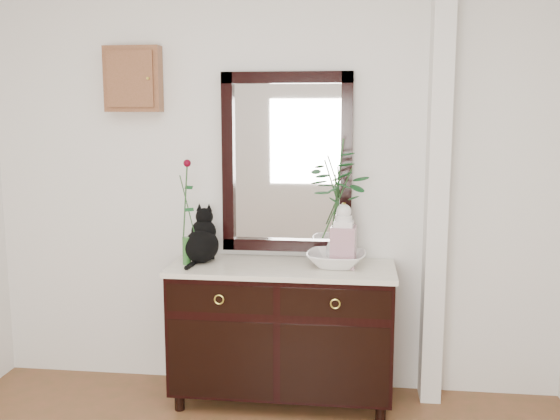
# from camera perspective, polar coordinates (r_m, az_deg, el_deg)

# --- Properties ---
(wall_back) EXTENTS (3.60, 0.04, 2.70)m
(wall_back) POSITION_cam_1_polar(r_m,az_deg,el_deg) (3.87, -0.84, 3.03)
(wall_back) COLOR white
(wall_back) RESTS_ON ground
(pilaster) EXTENTS (0.12, 0.20, 2.70)m
(pilaster) POSITION_cam_1_polar(r_m,az_deg,el_deg) (3.79, 14.17, 2.62)
(pilaster) COLOR white
(pilaster) RESTS_ON ground
(sideboard) EXTENTS (1.33, 0.52, 0.82)m
(sideboard) POSITION_cam_1_polar(r_m,az_deg,el_deg) (3.81, 0.19, -10.60)
(sideboard) COLOR black
(sideboard) RESTS_ON ground
(wall_mirror) EXTENTS (0.80, 0.06, 1.10)m
(wall_mirror) POSITION_cam_1_polar(r_m,az_deg,el_deg) (3.84, 0.61, 4.32)
(wall_mirror) COLOR black
(wall_mirror) RESTS_ON wall_back
(key_cabinet) EXTENTS (0.35, 0.10, 0.40)m
(key_cabinet) POSITION_cam_1_polar(r_m,az_deg,el_deg) (4.02, -13.27, 11.57)
(key_cabinet) COLOR brown
(key_cabinet) RESTS_ON wall_back
(cat) EXTENTS (0.26, 0.31, 0.33)m
(cat) POSITION_cam_1_polar(r_m,az_deg,el_deg) (3.79, -7.22, -2.29)
(cat) COLOR black
(cat) RESTS_ON sideboard
(lotus_bowl) EXTENTS (0.38, 0.38, 0.09)m
(lotus_bowl) POSITION_cam_1_polar(r_m,az_deg,el_deg) (3.69, 5.16, -4.52)
(lotus_bowl) COLOR white
(lotus_bowl) RESTS_ON sideboard
(vase_branches) EXTENTS (0.37, 0.37, 0.74)m
(vase_branches) POSITION_cam_1_polar(r_m,az_deg,el_deg) (3.63, 5.24, 0.84)
(vase_branches) COLOR silver
(vase_branches) RESTS_ON lotus_bowl
(bud_vase_rose) EXTENTS (0.09, 0.09, 0.64)m
(bud_vase_rose) POSITION_cam_1_polar(r_m,az_deg,el_deg) (3.72, -8.63, -0.14)
(bud_vase_rose) COLOR #2E682A
(bud_vase_rose) RESTS_ON sideboard
(ginger_jar) EXTENTS (0.15, 0.15, 0.38)m
(ginger_jar) POSITION_cam_1_polar(r_m,az_deg,el_deg) (3.66, 5.82, -2.25)
(ginger_jar) COLOR silver
(ginger_jar) RESTS_ON sideboard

